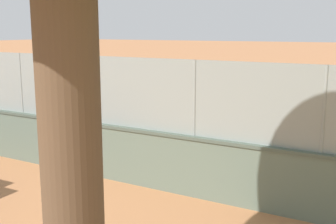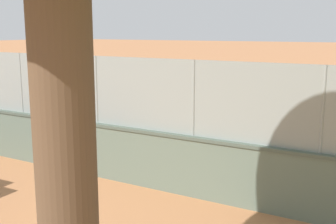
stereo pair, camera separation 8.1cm
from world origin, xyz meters
name	(u,v)px [view 1 (the left image)]	position (x,y,z in m)	size (l,w,h in m)	color
ground_plane	(245,113)	(0.00, 0.00, 0.00)	(260.00, 260.00, 0.00)	#B27247
perimeter_wall	(99,149)	(0.76, 11.20, 0.79)	(24.89, 1.21, 1.57)	slate
fence_panel_on_wall	(97,90)	(0.76, 11.20, 2.52)	(24.45, 0.87, 1.89)	gray
player_near_wall_returning	(184,127)	(-0.33, 7.89, 0.89)	(0.72, 1.23, 1.52)	navy
player_baseline_waiting	(204,99)	(1.30, 2.35, 0.94)	(1.06, 0.72, 1.60)	black
sports_ball	(195,177)	(-1.84, 10.23, 0.06)	(0.13, 0.13, 0.13)	#3399D8
spare_ball_by_wall	(307,197)	(-4.92, 10.31, 0.08)	(0.15, 0.15, 0.15)	#3399D8
courtside_bench	(51,131)	(4.61, 9.10, 0.46)	(1.61, 0.43, 0.87)	#4C6B4C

